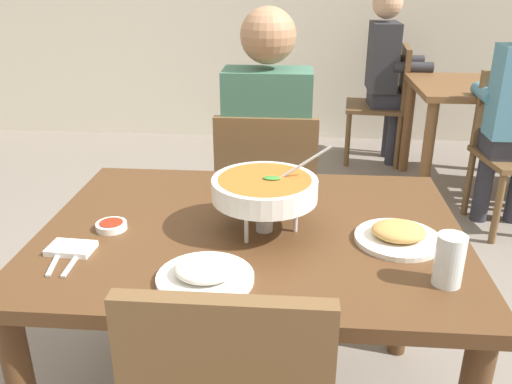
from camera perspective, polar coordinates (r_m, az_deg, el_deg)
dining_table_main at (r=1.63m, az=-0.43°, el=-7.13°), size 1.23×0.91×0.74m
chair_diner_main at (r=2.35m, az=1.16°, el=-0.63°), size 0.44×0.44×0.90m
diner_main at (r=2.29m, az=1.26°, el=5.10°), size 0.40×0.45×1.31m
curry_bowl at (r=1.51m, az=0.93°, el=0.29°), size 0.33×0.30×0.26m
rice_plate at (r=1.32m, az=-5.45°, el=-8.64°), size 0.24×0.24×0.06m
appetizer_plate at (r=1.54m, az=14.92°, el=-4.45°), size 0.24×0.24×0.06m
sauce_dish at (r=1.62m, az=-15.15°, el=-3.48°), size 0.09×0.09×0.02m
napkin_folded at (r=1.53m, az=-19.09°, el=-5.69°), size 0.12×0.09×0.02m
fork_utensil at (r=1.50m, az=-20.49°, el=-6.67°), size 0.04×0.17×0.01m
spoon_utensil at (r=1.48m, az=-18.73°, el=-6.82°), size 0.02×0.17×0.01m
drink_glass at (r=1.36m, az=19.86°, el=-7.08°), size 0.07×0.07×0.13m
dining_table_far at (r=3.90m, az=23.55°, el=8.59°), size 1.00×0.80×0.74m
chair_bg_right at (r=4.32m, az=13.85°, el=9.74°), size 0.48×0.48×0.90m
patron_bg_right at (r=4.28m, az=13.80°, el=12.85°), size 0.45×0.40×1.31m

